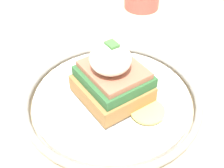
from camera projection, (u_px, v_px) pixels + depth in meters
dining_table at (131, 160)px, 0.49m from camera, size 1.09×0.75×0.73m
plate at (112, 99)px, 0.43m from camera, size 0.24×0.24×0.02m
sandwich at (113, 77)px, 0.40m from camera, size 0.12×0.08×0.08m
fork at (64, 46)px, 0.53m from camera, size 0.05×0.16×0.00m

